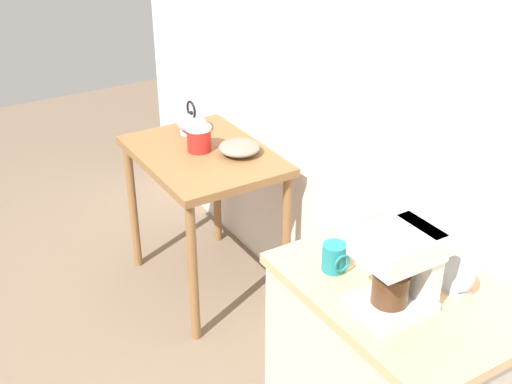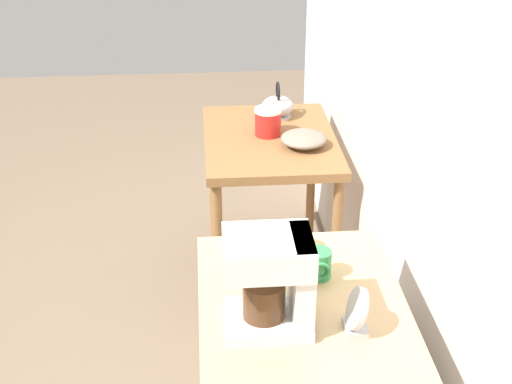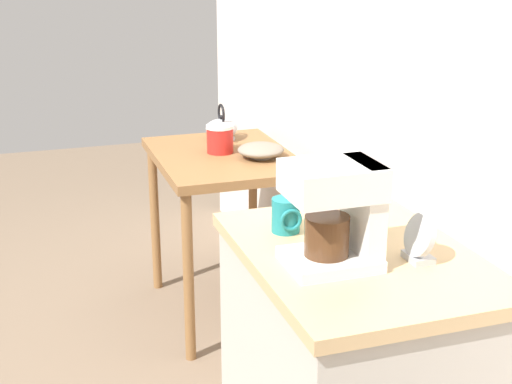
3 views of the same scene
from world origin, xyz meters
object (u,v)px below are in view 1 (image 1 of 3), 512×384
object	(u,v)px
table_clock	(458,277)
mug_small_cream	(349,234)
teakettle	(192,123)
mug_tall_green	(388,248)
bowl_stoneware	(239,148)
mug_dark_teal	(335,258)
coffee_maker	(401,266)
canister_enamel	(199,138)

from	to	relation	value
table_clock	mug_small_cream	bearing A→B (deg)	-164.24
teakettle	mug_tall_green	distance (m)	1.55
bowl_stoneware	mug_dark_teal	size ratio (longest dim) A/B	2.12
table_clock	coffee_maker	bearing A→B (deg)	-102.29
mug_small_cream	bowl_stoneware	bearing A→B (deg)	170.33
mug_tall_green	bowl_stoneware	bearing A→B (deg)	173.91
coffee_maker	canister_enamel	bearing A→B (deg)	175.29
mug_small_cream	table_clock	bearing A→B (deg)	15.76
coffee_maker	mug_small_cream	xyz separation A→B (m)	(-0.34, 0.09, -0.10)
mug_tall_green	teakettle	bearing A→B (deg)	178.13
mug_dark_teal	mug_small_cream	distance (m)	0.17
bowl_stoneware	mug_small_cream	size ratio (longest dim) A/B	2.48
mug_tall_green	table_clock	distance (m)	0.25
teakettle	mug_small_cream	distance (m)	1.41
mug_dark_teal	bowl_stoneware	bearing A→B (deg)	164.67
mug_tall_green	mug_small_cream	size ratio (longest dim) A/B	1.04
canister_enamel	coffee_maker	world-z (taller)	coffee_maker
mug_tall_green	table_clock	size ratio (longest dim) A/B	0.68
coffee_maker	mug_dark_teal	bearing A→B (deg)	-169.44
bowl_stoneware	mug_dark_teal	distance (m)	1.20
teakettle	coffee_maker	distance (m)	1.77
coffee_maker	mug_dark_teal	world-z (taller)	coffee_maker
canister_enamel	mug_small_cream	distance (m)	1.20
coffee_maker	mug_dark_teal	distance (m)	0.27
table_clock	mug_dark_teal	bearing A→B (deg)	-139.62
table_clock	canister_enamel	bearing A→B (deg)	-177.36
mug_small_cream	coffee_maker	bearing A→B (deg)	-14.87
coffee_maker	mug_tall_green	xyz separation A→B (m)	(-0.20, 0.14, -0.10)
coffee_maker	mug_small_cream	bearing A→B (deg)	165.13
bowl_stoneware	table_clock	world-z (taller)	table_clock
mug_tall_green	mug_small_cream	xyz separation A→B (m)	(-0.14, -0.05, -0.00)
mug_dark_teal	mug_tall_green	bearing A→B (deg)	77.73
bowl_stoneware	mug_dark_teal	xyz separation A→B (m)	(1.15, -0.32, 0.14)
coffee_maker	mug_small_cream	size ratio (longest dim) A/B	3.20
teakettle	mug_small_cream	xyz separation A→B (m)	(1.41, -0.10, 0.11)
canister_enamel	mug_tall_green	distance (m)	1.34
canister_enamel	table_clock	bearing A→B (deg)	2.64
canister_enamel	coffee_maker	size ratio (longest dim) A/B	0.48
canister_enamel	mug_dark_teal	distance (m)	1.31
bowl_stoneware	mug_tall_green	world-z (taller)	mug_tall_green
mug_tall_green	canister_enamel	bearing A→B (deg)	-179.29
bowl_stoneware	teakettle	distance (m)	0.36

